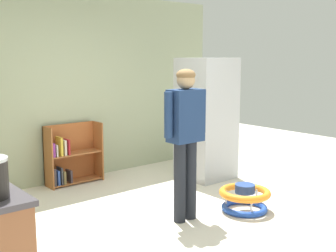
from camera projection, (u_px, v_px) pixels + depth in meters
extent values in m
plane|color=silver|center=(177.00, 224.00, 4.68)|extent=(12.00, 12.00, 0.00)
cube|color=#A1AB8A|center=(72.00, 88.00, 6.22)|extent=(5.20, 0.06, 2.70)
sphere|color=silver|center=(20.00, 234.00, 3.04)|extent=(0.04, 0.04, 0.04)
cube|color=#B7BABF|center=(206.00, 119.00, 6.37)|extent=(0.70, 0.68, 1.78)
cylinder|color=silver|center=(196.00, 116.00, 6.00)|extent=(0.02, 0.02, 0.50)
cube|color=#333333|center=(189.00, 93.00, 6.08)|extent=(0.01, 0.67, 0.01)
cube|color=#A25E31|center=(48.00, 158.00, 5.89)|extent=(0.02, 0.28, 0.85)
cube|color=#A25E31|center=(98.00, 150.00, 6.38)|extent=(0.02, 0.28, 0.85)
cube|color=#A7572A|center=(70.00, 152.00, 6.23)|extent=(0.80, 0.02, 0.85)
cube|color=#A25E31|center=(75.00, 181.00, 6.20)|extent=(0.76, 0.24, 0.02)
cube|color=#A25E31|center=(74.00, 153.00, 6.13)|extent=(0.76, 0.24, 0.02)
cube|color=#3E3A3F|center=(53.00, 177.00, 5.94)|extent=(0.03, 0.17, 0.24)
cube|color=#88358F|center=(52.00, 150.00, 5.87)|extent=(0.03, 0.17, 0.19)
cube|color=#304F9F|center=(57.00, 177.00, 5.97)|extent=(0.03, 0.17, 0.21)
cube|color=beige|center=(55.00, 150.00, 5.91)|extent=(0.02, 0.17, 0.16)
cube|color=#3D3F44|center=(60.00, 176.00, 6.00)|extent=(0.02, 0.17, 0.24)
cube|color=gold|center=(59.00, 146.00, 5.94)|extent=(0.03, 0.17, 0.26)
cube|color=olive|center=(63.00, 177.00, 6.03)|extent=(0.03, 0.17, 0.18)
cube|color=beige|center=(63.00, 147.00, 5.98)|extent=(0.03, 0.17, 0.21)
cube|color=#42383F|center=(69.00, 176.00, 6.10)|extent=(0.03, 0.17, 0.17)
cube|color=#AE202A|center=(67.00, 147.00, 6.02)|extent=(0.02, 0.17, 0.21)
cylinder|color=#1F222A|center=(180.00, 182.00, 4.68)|extent=(0.13, 0.13, 0.89)
cylinder|color=#1F222A|center=(191.00, 180.00, 4.79)|extent=(0.13, 0.13, 0.89)
cube|color=navy|center=(186.00, 116.00, 4.62)|extent=(0.38, 0.22, 0.56)
cylinder|color=navy|center=(168.00, 115.00, 4.46)|extent=(0.09, 0.09, 0.48)
cylinder|color=navy|center=(202.00, 111.00, 4.77)|extent=(0.09, 0.09, 0.48)
sphere|color=tan|center=(186.00, 80.00, 4.56)|extent=(0.20, 0.20, 0.20)
ellipsoid|color=brown|center=(186.00, 75.00, 4.55)|extent=(0.21, 0.21, 0.13)
torus|color=blue|center=(244.00, 208.00, 5.08)|extent=(0.54, 0.54, 0.07)
torus|color=orange|center=(245.00, 193.00, 5.05)|extent=(0.60, 0.60, 0.08)
cylinder|color=navy|center=(245.00, 189.00, 5.05)|extent=(0.23, 0.23, 0.10)
cylinder|color=silver|center=(257.00, 196.00, 5.21)|extent=(0.02, 0.02, 0.18)
cylinder|color=silver|center=(226.00, 198.00, 5.14)|extent=(0.02, 0.02, 0.18)
cylinder|color=silver|center=(251.00, 207.00, 4.85)|extent=(0.02, 0.02, 0.18)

